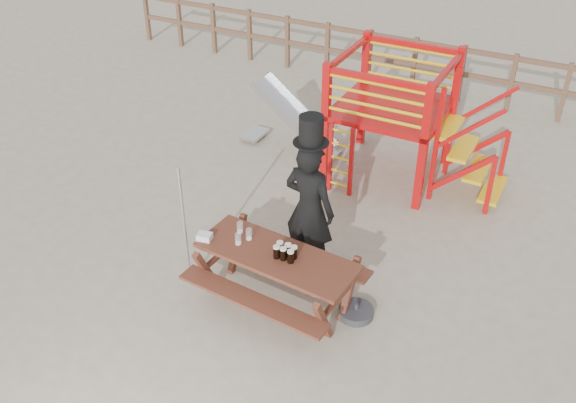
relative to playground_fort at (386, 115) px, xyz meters
name	(u,v)px	position (x,y,z in m)	size (l,w,h in m)	color
ground	(274,294)	(-0.12, -3.58, -1.07)	(60.00, 60.00, 0.00)	tan
back_fence	(438,63)	(-0.12, 3.42, -0.34)	(15.09, 0.09, 1.20)	brown
playground_fort	(386,115)	(0.00, 0.00, 0.00)	(4.71, 1.84, 2.10)	#B80C0D
picnic_table	(277,272)	(-0.01, -3.70, -0.58)	(2.11, 1.54, 0.78)	brown
man_with_hat	(309,206)	(0.04, -2.91, -0.03)	(0.76, 0.54, 2.32)	black
metal_pole	(185,228)	(-1.24, -3.88, -0.19)	(0.04, 0.04, 1.77)	#B2B2B7
parasol_base	(356,312)	(0.98, -3.45, -1.02)	(0.45, 0.45, 0.19)	#333338
paper_bag	(205,237)	(-0.96, -3.85, -0.25)	(0.18, 0.14, 0.08)	white
stout_pints	(285,252)	(0.11, -3.70, -0.21)	(0.28, 0.19, 0.17)	black
empty_glasses	(242,234)	(-0.55, -3.61, -0.22)	(0.26, 0.31, 0.15)	silver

